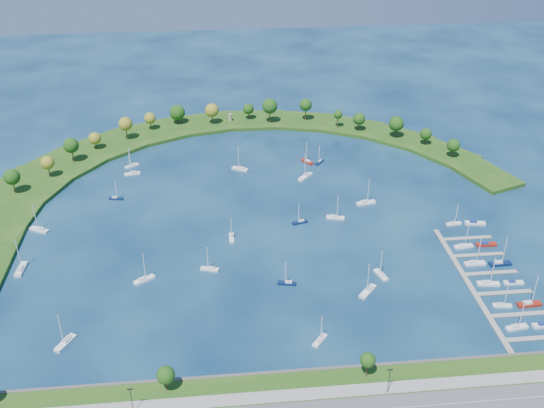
{
  "coord_description": "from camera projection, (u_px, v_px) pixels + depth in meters",
  "views": [
    {
      "loc": [
        -20.99,
        -253.73,
        153.49
      ],
      "look_at": [
        5.0,
        5.0,
        4.0
      ],
      "focal_mm": 41.35,
      "sensor_mm": 36.0,
      "label": 1
    }
  ],
  "objects": [
    {
      "name": "docked_boat_2",
      "position": [
        502.0,
        305.0,
        239.2
      ],
      "size": [
        7.32,
        3.01,
        10.44
      ],
      "rotation": [
        0.0,
        0.0,
        -0.15
      ],
      "color": "white",
      "rests_on": "ground"
    },
    {
      "name": "moored_boat_9",
      "position": [
        320.0,
        340.0,
        222.3
      ],
      "size": [
        6.39,
        7.18,
        11.08
      ],
      "rotation": [
        0.0,
        0.0,
        0.89
      ],
      "color": "white",
      "rests_on": "ground"
    },
    {
      "name": "moored_boat_8",
      "position": [
        307.0,
        161.0,
        347.67
      ],
      "size": [
        6.54,
        8.01,
        12.01
      ],
      "rotation": [
        0.0,
        0.0,
        2.18
      ],
      "color": "maroon",
      "rests_on": "ground"
    },
    {
      "name": "breakwater",
      "position": [
        169.0,
        173.0,
        334.71
      ],
      "size": [
        286.74,
        247.64,
        2.0
      ],
      "color": "#1C4512",
      "rests_on": "ground"
    },
    {
      "name": "docked_boat_9",
      "position": [
        486.0,
        244.0,
        275.74
      ],
      "size": [
        9.11,
        2.74,
        1.85
      ],
      "rotation": [
        0.0,
        0.0,
        -0.02
      ],
      "color": "maroon",
      "rests_on": "ground"
    },
    {
      "name": "moored_boat_15",
      "position": [
        335.0,
        217.0,
        295.52
      ],
      "size": [
        8.82,
        4.4,
        12.49
      ],
      "rotation": [
        0.0,
        0.0,
        6.03
      ],
      "color": "white",
      "rests_on": "ground"
    },
    {
      "name": "docked_boat_1",
      "position": [
        544.0,
        325.0,
        229.51
      ],
      "size": [
        9.15,
        3.39,
        1.82
      ],
      "rotation": [
        0.0,
        0.0,
        0.1
      ],
      "color": "white",
      "rests_on": "ground"
    },
    {
      "name": "dock_system",
      "position": [
        487.0,
        283.0,
        251.79
      ],
      "size": [
        24.28,
        82.0,
        1.6
      ],
      "color": "gray",
      "rests_on": "ground"
    },
    {
      "name": "docked_boat_3",
      "position": [
        529.0,
        304.0,
        239.63
      ],
      "size": [
        9.59,
        3.1,
        13.92
      ],
      "rotation": [
        0.0,
        0.0,
        0.05
      ],
      "color": "maroon",
      "rests_on": "ground"
    },
    {
      "name": "moored_boat_13",
      "position": [
        39.0,
        229.0,
        285.98
      ],
      "size": [
        9.47,
        6.73,
        13.74
      ],
      "rotation": [
        0.0,
        0.0,
        2.65
      ],
      "color": "white",
      "rests_on": "ground"
    },
    {
      "name": "docked_boat_10",
      "position": [
        454.0,
        223.0,
        290.8
      ],
      "size": [
        7.48,
        2.99,
        10.7
      ],
      "rotation": [
        0.0,
        0.0,
        0.13
      ],
      "color": "white",
      "rests_on": "ground"
    },
    {
      "name": "docked_boat_4",
      "position": [
        488.0,
        283.0,
        250.9
      ],
      "size": [
        9.15,
        3.66,
        13.08
      ],
      "rotation": [
        0.0,
        0.0,
        -0.13
      ],
      "color": "white",
      "rests_on": "ground"
    },
    {
      "name": "moored_boat_4",
      "position": [
        319.0,
        161.0,
        347.35
      ],
      "size": [
        5.92,
        6.89,
        10.49
      ],
      "rotation": [
        0.0,
        0.0,
        4.06
      ],
      "color": "#0A1A40",
      "rests_on": "ground"
    },
    {
      "name": "docked_boat_8",
      "position": [
        464.0,
        246.0,
        274.28
      ],
      "size": [
        8.61,
        3.27,
        12.34
      ],
      "rotation": [
        0.0,
        0.0,
        0.11
      ],
      "color": "white",
      "rests_on": "ground"
    },
    {
      "name": "moored_boat_12",
      "position": [
        287.0,
        282.0,
        251.32
      ],
      "size": [
        7.69,
        3.6,
        10.91
      ],
      "rotation": [
        0.0,
        0.0,
        2.93
      ],
      "color": "#0A1A40",
      "rests_on": "ground"
    },
    {
      "name": "harbor_tower",
      "position": [
        230.0,
        117.0,
        394.28
      ],
      "size": [
        2.6,
        2.6,
        4.61
      ],
      "color": "gray",
      "rests_on": "breakwater"
    },
    {
      "name": "moored_boat_18",
      "position": [
        300.0,
        222.0,
        291.98
      ],
      "size": [
        7.68,
        4.01,
        10.87
      ],
      "rotation": [
        0.0,
        0.0,
        3.42
      ],
      "color": "#0A1A40",
      "rests_on": "ground"
    },
    {
      "name": "moored_boat_1",
      "position": [
        232.0,
        237.0,
        280.38
      ],
      "size": [
        2.14,
        7.59,
        11.15
      ],
      "rotation": [
        0.0,
        0.0,
        4.71
      ],
      "color": "white",
      "rests_on": "ground"
    },
    {
      "name": "docked_boat_6",
      "position": [
        475.0,
        263.0,
        263.04
      ],
      "size": [
        8.95,
        2.63,
        13.1
      ],
      "rotation": [
        0.0,
        0.0,
        0.01
      ],
      "color": "white",
      "rests_on": "ground"
    },
    {
      "name": "moored_boat_10",
      "position": [
        366.0,
        202.0,
        307.53
      ],
      "size": [
        9.85,
        4.5,
        13.98
      ],
      "rotation": [
        0.0,
        0.0,
        0.2
      ],
      "color": "white",
      "rests_on": "ground"
    },
    {
      "name": "moored_boat_2",
      "position": [
        210.0,
        268.0,
        259.68
      ],
      "size": [
        7.9,
        4.26,
        11.19
      ],
      "rotation": [
        0.0,
        0.0,
        2.84
      ],
      "color": "white",
      "rests_on": "ground"
    },
    {
      "name": "moored_boat_5",
      "position": [
        381.0,
        274.0,
        256.11
      ],
      "size": [
        4.69,
        8.42,
        11.93
      ],
      "rotation": [
        0.0,
        0.0,
        1.89
      ],
      "color": "white",
      "rests_on": "ground"
    },
    {
      "name": "moored_boat_16",
      "position": [
        21.0,
        269.0,
        259.33
      ],
      "size": [
        3.48,
        10.13,
        14.64
      ],
      "rotation": [
        0.0,
        0.0,
        1.5
      ],
      "color": "white",
      "rests_on": "ground"
    },
    {
      "name": "docked_boat_0",
      "position": [
        517.0,
        327.0,
        228.22
      ],
      "size": [
        8.57,
        3.46,
        12.25
      ],
      "rotation": [
        0.0,
        0.0,
        0.14
      ],
      "color": "white",
      "rests_on": "ground"
    },
    {
      "name": "moored_boat_0",
      "position": [
        240.0,
        168.0,
        339.78
      ],
      "size": [
        9.24,
        6.7,
        13.45
      ],
      "rotation": [
        0.0,
        0.0,
        2.63
      ],
      "color": "white",
      "rests_on": "ground"
    },
    {
      "name": "ground",
      "position": [
        263.0,
        217.0,
        297.19
      ],
      "size": [
        700.0,
        700.0,
        0.0
      ],
      "primitive_type": "plane",
      "color": "#071E3D",
      "rests_on": "ground"
    },
    {
      "name": "moored_boat_7",
      "position": [
        132.0,
        173.0,
        335.01
      ],
      "size": [
        8.67,
        3.96,
        12.31
      ],
      "rotation": [
        0.0,
        0.0,
        3.34
      ],
      "color": "white",
      "rests_on": "ground"
    },
    {
      "name": "moored_boat_17",
      "position": [
        144.0,
        279.0,
        253.16
      ],
      "size": [
        8.83,
        6.85,
        13.04
      ],
      "rotation": [
        0.0,
        0.0,
        0.56
      ],
      "color": "white",
      "rests_on": "ground"
    },
    {
      "name": "moored_boat_14",
      "position": [
        368.0,
        290.0,
        246.66
      ],
      "size": [
        8.54,
        9.19,
        14.43
      ],
      "rotation": [
        0.0,
        0.0,
        3.99
      ],
      "color": "white",
      "rests_on": "ground"
    },
    {
      "name": "moored_boat_11",
      "position": [
        116.0,
        198.0,
        311.65
      ],
      "size": [
        7.16,
        3.25,
        10.17
      ],
      "rotation": [
        0.0,
        0.0,
        6.09
      ],
      "color": "#0A1A40",
      "rests_on": "ground"
    },
    {
      "name": "breakwater_trees",
      "position": [
        228.0,
        125.0,
        367.65
      ],
      "size": [
        239.77,
        93.1,
        15.75
      ],
      "color": "#382314",
      "rests_on": "breakwater"
    },
    {
      "name": "moored_boat_6",
      "position": [
        132.0,
        165.0,
        343.15
      ],
      "size": [
        7.77,
        6.15,
        11.54
      ],
      "rotation": [
        0.0,
        0.0,
        3.72
      ],
      "color": "white",
      "rests_on": "ground"
    },
    {
      "name": "moored_boat_3",
      "position": [
        65.0,
        342.0,
        221.11
      ],
      "size": [
        6.86,
        9.45,
        13.76
      ],
      "rotation": [
        0.0,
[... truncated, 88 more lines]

